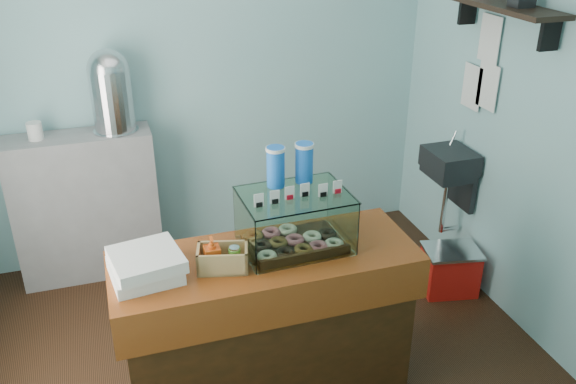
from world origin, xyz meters
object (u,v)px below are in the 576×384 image
object	(u,v)px
counter	(267,324)
coffee_urn	(111,89)
display_case	(293,215)
red_cooler	(450,270)

from	to	relation	value
counter	coffee_urn	distance (m)	1.95
display_case	red_cooler	size ratio (longest dim) A/B	1.32
coffee_urn	counter	bearing A→B (deg)	-68.40
counter	red_cooler	world-z (taller)	counter
red_cooler	display_case	bearing A→B (deg)	-149.68
counter	coffee_urn	size ratio (longest dim) A/B	2.80
coffee_urn	red_cooler	size ratio (longest dim) A/B	1.32
counter	display_case	distance (m)	0.64
coffee_urn	red_cooler	distance (m)	2.68
counter	red_cooler	distance (m)	1.63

